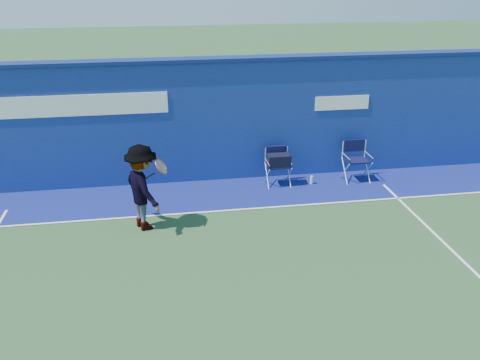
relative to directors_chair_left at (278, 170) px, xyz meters
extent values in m
plane|color=#2B4C28|center=(-1.87, -4.46, -0.40)|extent=(80.00, 80.00, 0.00)
cube|color=navy|center=(-1.87, 0.74, 1.10)|extent=(24.00, 0.40, 3.00)
cube|color=navy|center=(-1.87, 0.74, 2.64)|extent=(24.00, 0.50, 0.08)
cube|color=white|center=(-4.87, 0.53, 1.70)|extent=(4.50, 0.02, 0.50)
cube|color=white|center=(1.73, 0.53, 1.50)|extent=(1.40, 0.02, 0.35)
cube|color=navy|center=(-1.87, -0.36, -0.40)|extent=(24.00, 1.80, 0.01)
cube|color=white|center=(-1.87, -1.26, -0.39)|extent=(24.00, 0.06, 0.01)
cube|color=#0E0E34|center=(0.00, -0.01, 0.11)|extent=(0.49, 0.42, 0.03)
cube|color=silver|center=(0.00, 0.24, 0.31)|extent=(0.56, 0.02, 0.41)
cube|color=#0E0E34|center=(0.00, 0.24, 0.39)|extent=(0.49, 0.03, 0.29)
cube|color=black|center=(0.00, -0.04, 0.26)|extent=(0.56, 0.33, 0.31)
cube|color=#0E0E34|center=(0.00, 0.24, 0.43)|extent=(0.41, 0.06, 0.22)
cube|color=#0E0E34|center=(2.03, -0.05, 0.15)|extent=(0.53, 0.45, 0.03)
cube|color=silver|center=(2.03, 0.22, 0.37)|extent=(0.60, 0.03, 0.44)
cube|color=#0E0E34|center=(2.03, 0.22, 0.45)|extent=(0.53, 0.03, 0.31)
cylinder|color=silver|center=(0.85, -0.10, -0.30)|extent=(0.07, 0.07, 0.22)
imported|color=#EA4738|center=(-3.26, -1.74, 0.51)|extent=(1.12, 1.36, 1.82)
torus|color=#B33417|center=(-2.86, -1.86, 1.00)|extent=(0.32, 0.42, 0.33)
cylinder|color=gray|center=(-2.86, -1.86, 1.00)|extent=(0.26, 0.35, 0.26)
cylinder|color=black|center=(-3.13, -1.94, 0.82)|extent=(0.30, 0.12, 0.22)
camera|label=1|loc=(-2.78, -11.42, 4.75)|focal=38.00mm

